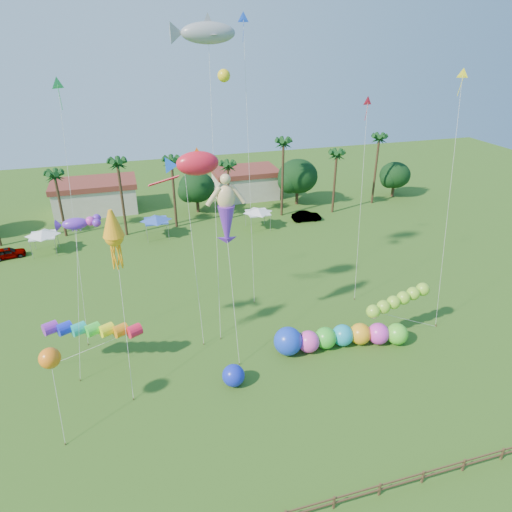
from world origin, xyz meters
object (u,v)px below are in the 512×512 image
object	(u,v)px
car_a	(8,253)
car_b	(306,216)
caterpillar_inflatable	(336,337)
spectator_b	(301,342)
blue_ball	(233,375)

from	to	relation	value
car_a	car_b	world-z (taller)	car_b
caterpillar_inflatable	car_b	bearing A→B (deg)	80.13
spectator_b	caterpillar_inflatable	xyz separation A→B (m)	(3.13, -0.42, 0.12)
car_b	blue_ball	bearing A→B (deg)	152.55
blue_ball	caterpillar_inflatable	bearing A→B (deg)	11.91
car_a	spectator_b	xyz separation A→B (m)	(27.93, -27.39, 0.24)
blue_ball	car_b	bearing A→B (deg)	58.65
car_b	spectator_b	bearing A→B (deg)	160.79
car_a	blue_ball	bearing A→B (deg)	-155.03
car_b	caterpillar_inflatable	world-z (taller)	caterpillar_inflatable
caterpillar_inflatable	blue_ball	bearing A→B (deg)	-160.64
car_b	caterpillar_inflatable	bearing A→B (deg)	166.57
car_a	caterpillar_inflatable	xyz separation A→B (m)	(31.06, -27.81, 0.36)
car_b	caterpillar_inflatable	size ratio (longest dim) A/B	0.35
car_a	spectator_b	bearing A→B (deg)	-144.86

